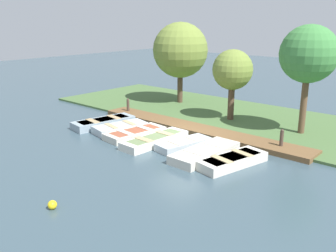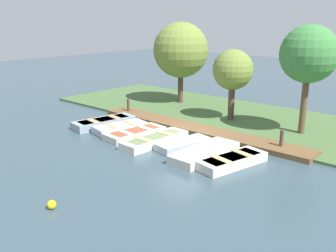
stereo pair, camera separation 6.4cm
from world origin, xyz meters
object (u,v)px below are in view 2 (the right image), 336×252
rowboat_4 (184,144)px  buoy (52,205)px  rowboat_0 (104,122)px  rowboat_3 (155,140)px  park_tree_center (309,55)px  mooring_post_far (281,140)px  park_tree_left (233,71)px  rowboat_2 (135,133)px  rowboat_1 (121,128)px  rowboat_6 (232,161)px  rowboat_5 (205,153)px  park_tree_far_left (181,50)px

rowboat_4 → buoy: size_ratio=9.81×
rowboat_0 → rowboat_3: size_ratio=1.00×
buoy → park_tree_center: 13.16m
mooring_post_far → park_tree_center: bearing=-174.4°
park_tree_left → rowboat_2: bearing=-19.5°
mooring_post_far → buoy: 9.93m
rowboat_1 → rowboat_4: size_ratio=1.07×
rowboat_4 → rowboat_6: 2.77m
rowboat_2 → park_tree_left: park_tree_left is taller
rowboat_5 → park_tree_left: bearing=-156.6°
rowboat_6 → park_tree_far_left: bearing=-117.5°
rowboat_0 → rowboat_6: (0.24, 8.19, -0.01)m
rowboat_2 → mooring_post_far: 6.87m
rowboat_3 → buoy: rowboat_3 is taller
park_tree_far_left → rowboat_5: bearing=45.5°
park_tree_center → rowboat_4: bearing=-30.9°
rowboat_1 → buoy: bearing=46.9°
rowboat_6 → park_tree_center: (-5.68, 0.43, 3.75)m
mooring_post_far → park_tree_far_left: park_tree_far_left is taller
rowboat_1 → park_tree_far_left: 7.98m
rowboat_5 → park_tree_far_left: park_tree_far_left is taller
rowboat_4 → rowboat_6: size_ratio=0.87×
rowboat_2 → rowboat_6: size_ratio=1.00×
mooring_post_far → buoy: bearing=-17.1°
rowboat_4 → park_tree_far_left: bearing=-128.2°
park_tree_left → park_tree_center: (-0.08, 4.04, 1.09)m
rowboat_0 → rowboat_5: rowboat_0 is taller
rowboat_2 → rowboat_5: size_ratio=0.92×
rowboat_0 → buoy: 9.12m
park_tree_center → rowboat_3: bearing=-38.0°
rowboat_3 → park_tree_far_left: 9.19m
rowboat_4 → park_tree_left: (-5.24, -0.86, 2.69)m
rowboat_1 → rowboat_4: (-0.19, 4.01, -0.02)m
rowboat_5 → park_tree_center: park_tree_center is taller
rowboat_2 → rowboat_3: size_ratio=0.90×
rowboat_0 → rowboat_2: rowboat_0 is taller
rowboat_5 → rowboat_6: rowboat_6 is taller
rowboat_6 → park_tree_left: 7.17m
buoy → park_tree_center: park_tree_center is taller
rowboat_5 → park_tree_far_left: 10.71m
rowboat_3 → park_tree_center: bearing=144.3°
park_tree_center → rowboat_1: bearing=-52.5°
rowboat_0 → buoy: (6.88, 5.98, -0.07)m
park_tree_far_left → park_tree_center: park_tree_far_left is taller
park_tree_far_left → park_tree_left: (1.56, 4.97, -0.72)m
rowboat_1 → rowboat_4: bearing=105.9°
rowboat_3 → buoy: 6.81m
rowboat_4 → rowboat_2: bearing=-72.9°
rowboat_0 → buoy: rowboat_0 is taller
park_tree_far_left → park_tree_center: (1.49, 9.02, 0.37)m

